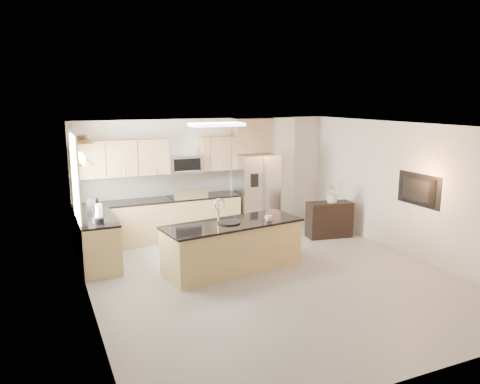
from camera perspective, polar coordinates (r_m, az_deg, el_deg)
name	(u,v)px	position (r m, az deg, el deg)	size (l,w,h in m)	color
floor	(273,278)	(8.25, 4.03, -10.36)	(6.50, 6.50, 0.00)	#A19F99
ceiling	(275,126)	(7.68, 4.30, 7.97)	(6.00, 6.50, 0.02)	silver
wall_back	(207,176)	(10.78, -3.99, 2.01)	(6.00, 0.02, 2.60)	silver
wall_front	(419,268)	(5.34, 20.97, -8.59)	(6.00, 0.02, 2.60)	silver
wall_left	(87,224)	(7.01, -18.10, -3.69)	(0.02, 6.50, 2.60)	silver
wall_right	(411,190)	(9.62, 20.13, 0.18)	(0.02, 6.50, 2.60)	silver
back_counter	(160,219)	(10.31, -9.73, -3.28)	(3.55, 0.66, 1.44)	#D2B874
left_counter	(97,242)	(9.04, -16.98, -5.80)	(0.66, 1.50, 0.92)	#D2B874
range	(188,216)	(10.46, -6.40, -2.97)	(0.76, 0.64, 1.14)	black
upper_cabinets	(152,157)	(10.18, -10.63, 4.27)	(3.50, 0.33, 0.75)	tan
microwave	(185,164)	(10.35, -6.75, 3.41)	(0.76, 0.40, 0.40)	silver
refrigerator	(256,192)	(10.92, 1.95, -0.04)	(0.92, 0.78, 1.78)	silver
partition_column	(280,172)	(11.39, 4.91, 2.50)	(0.60, 0.30, 2.60)	white
window	(76,179)	(8.74, -19.39, 1.50)	(0.04, 1.15, 1.65)	white
shelf_lower	(82,161)	(8.81, -18.76, 3.59)	(0.30, 1.20, 0.04)	#98693D
shelf_upper	(80,140)	(8.77, -18.91, 5.98)	(0.30, 1.20, 0.04)	#98693D
ceiling_fixture	(217,124)	(8.97, -2.88, 8.22)	(1.00, 0.50, 0.06)	white
island	(233,246)	(8.47, -0.90, -6.58)	(2.62, 1.25, 1.30)	#D2B874
credenza	(329,220)	(10.61, 10.82, -3.32)	(0.99, 0.42, 0.79)	black
cup	(268,218)	(8.46, 3.49, -3.20)	(0.13, 0.13, 0.11)	white
platter	(229,223)	(8.31, -1.37, -3.74)	(0.41, 0.41, 0.02)	black
blender	(99,215)	(8.41, -16.80, -2.73)	(0.15, 0.15, 0.36)	black
kettle	(98,211)	(8.94, -16.92, -2.20)	(0.20, 0.20, 0.25)	silver
coffee_maker	(93,207)	(9.10, -17.51, -1.77)	(0.22, 0.24, 0.31)	black
bowl	(79,136)	(8.84, -18.99, 6.43)	(0.38, 0.38, 0.09)	silver
flower_vase	(333,186)	(10.44, 11.31, 0.69)	(0.66, 0.57, 0.73)	beige
television	(415,190)	(9.41, 20.60, 0.22)	(1.08, 0.14, 0.62)	black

